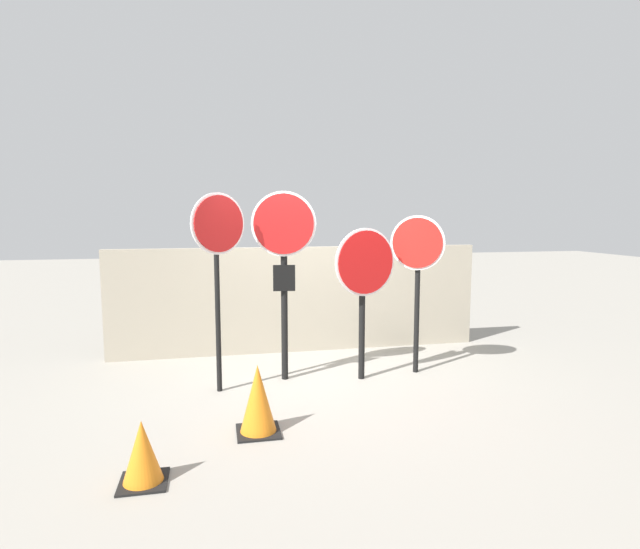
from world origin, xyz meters
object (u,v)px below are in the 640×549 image
(traffic_cone_1, at_px, (142,452))
(traffic_cone_0, at_px, (258,399))
(stop_sign_1, at_px, (284,250))
(stop_sign_2, at_px, (365,274))
(stop_sign_3, at_px, (417,260))
(stop_sign_0, at_px, (218,245))

(traffic_cone_1, bearing_deg, traffic_cone_0, 37.47)
(stop_sign_1, bearing_deg, stop_sign_2, -3.48)
(traffic_cone_1, bearing_deg, stop_sign_3, 34.36)
(stop_sign_3, bearing_deg, traffic_cone_0, -113.16)
(stop_sign_0, bearing_deg, stop_sign_3, -27.98)
(stop_sign_3, height_order, traffic_cone_0, stop_sign_3)
(traffic_cone_0, bearing_deg, traffic_cone_1, -142.53)
(stop_sign_0, height_order, traffic_cone_1, stop_sign_0)
(stop_sign_1, bearing_deg, stop_sign_0, -153.68)
(stop_sign_3, distance_m, traffic_cone_1, 4.06)
(stop_sign_0, distance_m, stop_sign_1, 0.85)
(traffic_cone_1, bearing_deg, stop_sign_0, 72.19)
(stop_sign_1, xyz_separation_m, traffic_cone_1, (-1.43, -2.24, -1.42))
(stop_sign_2, relative_size, stop_sign_3, 0.93)
(stop_sign_3, distance_m, traffic_cone_0, 2.90)
(stop_sign_3, xyz_separation_m, traffic_cone_0, (-2.22, -1.43, -1.19))
(traffic_cone_1, bearing_deg, stop_sign_1, 57.41)
(stop_sign_0, xyz_separation_m, stop_sign_1, (0.80, 0.28, -0.09))
(stop_sign_2, xyz_separation_m, traffic_cone_0, (-1.46, -1.31, -1.03))
(stop_sign_1, distance_m, traffic_cone_0, 2.06)
(stop_sign_3, height_order, traffic_cone_1, stop_sign_3)
(stop_sign_3, bearing_deg, stop_sign_1, -148.25)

